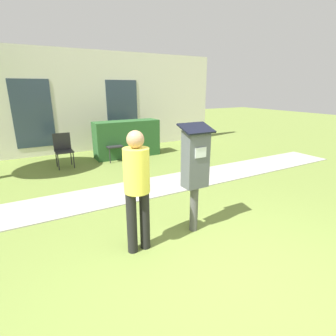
% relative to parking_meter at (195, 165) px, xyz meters
% --- Properties ---
extents(ground_plane, '(40.00, 40.00, 0.00)m').
position_rel_parking_meter_xyz_m(ground_plane, '(-0.25, -1.19, -1.02)').
color(ground_plane, olive).
extents(sidewalk, '(12.00, 1.10, 0.02)m').
position_rel_parking_meter_xyz_m(sidewalk, '(-0.25, 1.88, -1.01)').
color(sidewalk, '#A3A099').
rests_on(sidewalk, ground).
extents(building_facade, '(10.00, 0.26, 3.20)m').
position_rel_parking_meter_xyz_m(building_facade, '(-0.25, 6.13, 0.58)').
color(building_facade, silver).
rests_on(building_facade, ground).
extents(parking_meter, '(0.44, 0.31, 1.59)m').
position_rel_parking_meter_xyz_m(parking_meter, '(0.00, 0.00, 0.00)').
color(parking_meter, '#4C4C4C').
rests_on(parking_meter, ground).
extents(person_standing, '(0.32, 0.32, 1.58)m').
position_rel_parking_meter_xyz_m(person_standing, '(-0.91, -0.06, -0.09)').
color(person_standing, black).
rests_on(person_standing, ground).
extents(outdoor_chair_left, '(0.44, 0.44, 0.90)m').
position_rel_parking_meter_xyz_m(outdoor_chair_left, '(-1.13, 4.45, -0.49)').
color(outdoor_chair_left, '#262628').
rests_on(outdoor_chair_left, ground).
extents(outdoor_chair_middle, '(0.44, 0.44, 0.90)m').
position_rel_parking_meter_xyz_m(outdoor_chair_middle, '(0.23, 4.44, -0.49)').
color(outdoor_chair_middle, '#262628').
rests_on(outdoor_chair_middle, ground).
extents(hedge_row, '(1.97, 0.60, 1.10)m').
position_rel_parking_meter_xyz_m(hedge_row, '(0.76, 4.67, -0.47)').
color(hedge_row, '#285628').
rests_on(hedge_row, ground).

